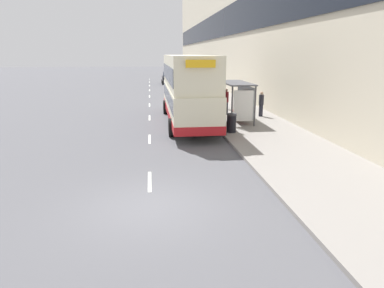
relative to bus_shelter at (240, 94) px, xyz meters
name	(u,v)px	position (x,y,z in m)	size (l,w,h in m)	color
ground_plane	(150,207)	(-5.77, -11.93, -1.88)	(220.00, 220.00, 0.00)	#515156
pavement	(196,85)	(0.73, 26.57, -1.81)	(5.00, 93.00, 0.14)	gray
terrace_facade	(226,20)	(4.72, 26.57, 6.92)	(3.10, 93.00, 17.60)	beige
lane_mark_0	(150,181)	(-5.77, -9.85, -1.87)	(0.12, 2.00, 0.01)	silver
lane_mark_1	(150,139)	(-5.77, -3.60, -1.87)	(0.12, 2.00, 0.01)	silver
lane_mark_2	(150,118)	(-5.77, 2.64, -1.87)	(0.12, 2.00, 0.01)	silver
lane_mark_3	(150,105)	(-5.77, 8.89, -1.87)	(0.12, 2.00, 0.01)	silver
lane_mark_4	(150,96)	(-5.77, 15.13, -1.87)	(0.12, 2.00, 0.01)	silver
lane_mark_5	(150,90)	(-5.77, 21.38, -1.87)	(0.12, 2.00, 0.01)	silver
lane_mark_6	(150,86)	(-5.77, 27.62, -1.87)	(0.12, 2.00, 0.01)	silver
lane_mark_7	(149,82)	(-5.77, 33.87, -1.87)	(0.12, 2.00, 0.01)	silver
lane_mark_8	(149,79)	(-5.77, 40.11, -1.87)	(0.12, 2.00, 0.01)	silver
bus_shelter	(240,94)	(0.00, 0.00, 0.00)	(1.60, 4.20, 2.48)	#4C4C51
double_decker_bus_near	(188,88)	(-3.30, 0.44, 0.41)	(2.85, 11.50, 4.30)	beige
car_0	(169,78)	(-2.94, 30.05, -0.99)	(2.02, 4.29, 1.81)	black
pedestrian_at_shelter	(261,104)	(1.98, 1.58, -0.85)	(0.34, 0.34, 1.72)	#23232D
pedestrian_1	(226,101)	(-0.26, 2.78, -0.79)	(0.37, 0.37, 1.85)	#23232D
pedestrian_2	(209,99)	(-1.15, 4.91, -0.92)	(0.32, 0.32, 1.59)	#23232D
pedestrian_3	(225,98)	(0.18, 5.09, -0.90)	(0.32, 0.32, 1.64)	#23232D
litter_bin	(232,123)	(-1.22, -3.09, -1.21)	(0.55, 0.55, 1.05)	black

